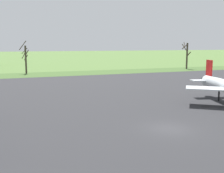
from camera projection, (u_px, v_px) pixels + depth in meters
name	position (u px, v px, depth m)	size (l,w,h in m)	color
ground_plane	(169.00, 129.00, 25.20)	(600.00, 600.00, 0.00)	#4C6B33
asphalt_apron	(107.00, 97.00, 40.85)	(99.23, 56.44, 0.05)	#28282B
grass_verge_strip	(63.00, 74.00, 72.49)	(159.23, 12.00, 0.06)	#3C5928
bare_tree_center	(26.00, 58.00, 72.47)	(2.52, 1.84, 8.69)	#42382D
bare_tree_right_of_center	(187.00, 54.00, 86.06)	(2.41, 2.86, 8.46)	#42382D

